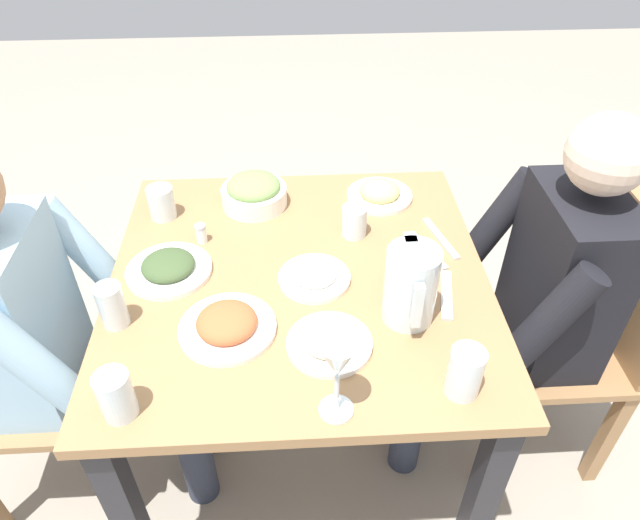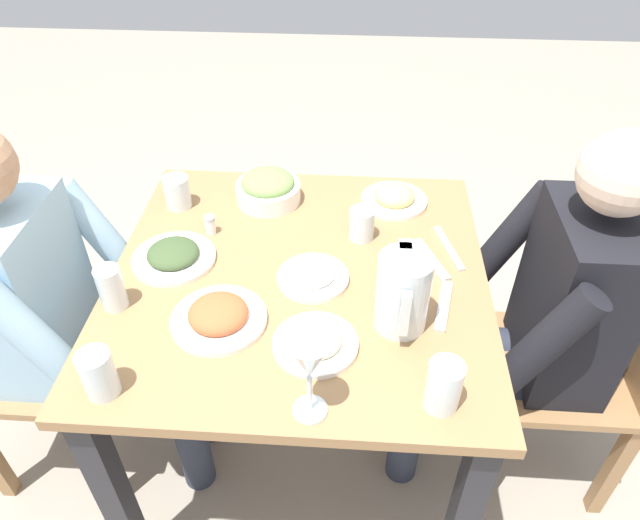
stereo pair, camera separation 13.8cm
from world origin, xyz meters
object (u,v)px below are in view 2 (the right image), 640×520
at_px(plate_dolmas, 173,255).
at_px(plate_beans, 315,342).
at_px(diner_far, 531,315).
at_px(plate_fries, 394,197).
at_px(diner_near, 68,311).
at_px(water_glass_far_right, 98,374).
at_px(plate_rice_curry, 218,316).
at_px(plate_yoghurt, 313,275).
at_px(water_glass_by_pitcher, 444,386).
at_px(water_glass_far_left, 111,288).
at_px(dining_table, 300,307).
at_px(salt_shaker, 210,225).
at_px(water_glass_near_right, 177,192).
at_px(water_glass_center, 362,224).
at_px(chair_far, 594,356).
at_px(chair_near, 12,345).
at_px(salad_bowl, 268,188).
at_px(water_pitcher, 403,293).
at_px(wine_glass, 309,364).

relative_size(plate_dolmas, plate_beans, 1.13).
relative_size(diner_far, plate_fries, 6.05).
distance_m(diner_near, water_glass_far_right, 0.45).
distance_m(plate_rice_curry, plate_yoghurt, 0.26).
xyz_separation_m(water_glass_by_pitcher, water_glass_far_left, (-0.23, -0.74, -0.00)).
bearing_deg(dining_table, salt_shaker, -120.67).
relative_size(diner_near, water_glass_near_right, 12.54).
height_order(plate_beans, water_glass_center, water_glass_center).
relative_size(chair_far, diner_near, 0.75).
bearing_deg(water_glass_far_right, dining_table, 137.21).
bearing_deg(chair_near, plate_rice_curry, 79.37).
bearing_deg(dining_table, salad_bowl, -159.59).
height_order(plate_beans, water_glass_near_right, water_glass_near_right).
distance_m(plate_dolmas, water_glass_near_right, 0.25).
distance_m(diner_far, plate_rice_curry, 0.81).
xyz_separation_m(diner_near, water_glass_near_right, (-0.34, 0.23, 0.16)).
relative_size(water_glass_by_pitcher, water_glass_near_right, 1.23).
bearing_deg(salad_bowl, plate_fries, 91.79).
bearing_deg(plate_yoghurt, water_glass_far_left, -75.32).
relative_size(diner_far, plate_yoghurt, 6.51).
height_order(water_glass_by_pitcher, water_glass_near_right, water_glass_by_pitcher).
bearing_deg(water_pitcher, plate_beans, -66.06).
relative_size(plate_fries, plate_yoghurt, 1.08).
distance_m(chair_far, plate_dolmas, 1.17).
relative_size(plate_fries, plate_rice_curry, 0.87).
distance_m(salad_bowl, water_glass_center, 0.32).
height_order(plate_yoghurt, water_glass_by_pitcher, water_glass_by_pitcher).
distance_m(diner_near, water_glass_far_left, 0.27).
relative_size(plate_fries, water_glass_far_left, 1.75).
height_order(water_pitcher, plate_fries, water_pitcher).
xyz_separation_m(plate_fries, salt_shaker, (0.18, -0.51, 0.01)).
height_order(chair_near, wine_glass, wine_glass).
xyz_separation_m(plate_beans, water_glass_far_left, (-0.10, -0.48, 0.04)).
xyz_separation_m(chair_far, salad_bowl, (-0.32, -0.93, 0.30)).
bearing_deg(water_glass_near_right, water_glass_by_pitcher, 46.83).
relative_size(plate_dolmas, water_glass_center, 2.47).
height_order(chair_near, plate_dolmas, chair_near).
bearing_deg(salad_bowl, diner_near, -51.93).
xyz_separation_m(water_glass_by_pitcher, water_glass_center, (-0.54, -0.16, -0.01)).
distance_m(plate_dolmas, plate_rice_curry, 0.26).
height_order(salad_bowl, plate_dolmas, salad_bowl).
height_order(dining_table, salad_bowl, salad_bowl).
distance_m(plate_rice_curry, water_glass_far_left, 0.26).
bearing_deg(water_glass_near_right, diner_near, -34.47).
relative_size(dining_table, water_glass_far_right, 8.75).
height_order(plate_dolmas, plate_fries, plate_fries).
xyz_separation_m(dining_table, salt_shaker, (-0.15, -0.26, 0.15)).
xyz_separation_m(water_glass_far_left, water_glass_far_right, (0.25, 0.06, -0.00)).
bearing_deg(water_pitcher, plate_dolmas, -108.07).
bearing_deg(salt_shaker, water_glass_far_left, -29.36).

